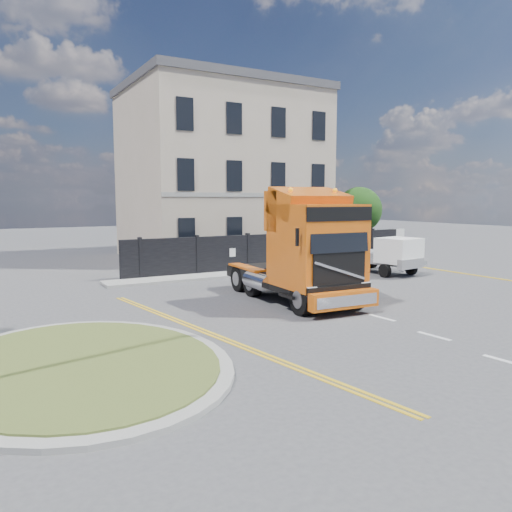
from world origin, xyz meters
TOP-DOWN VIEW (x-y plane):
  - ground at (0.00, 0.00)m, footprint 120.00×120.00m
  - traffic_island at (-7.00, -3.00)m, footprint 6.80×6.80m
  - hoarding_fence at (6.55, 9.00)m, footprint 18.80×0.25m
  - georgian_building at (6.00, 16.50)m, footprint 12.30×10.30m
  - tree at (14.38, 12.10)m, footprint 3.20×3.20m
  - pavement_far at (6.00, 8.10)m, footprint 20.00×1.60m
  - truck at (1.76, 0.30)m, footprint 2.97×7.19m
  - flatbed_pickup at (9.90, 4.19)m, footprint 2.55×4.96m

SIDE VIEW (x-z plane):
  - ground at x=0.00m, z-range 0.00..0.00m
  - pavement_far at x=6.00m, z-range 0.00..0.12m
  - traffic_island at x=-7.00m, z-range 0.00..0.16m
  - hoarding_fence at x=6.55m, z-range 0.00..2.00m
  - flatbed_pickup at x=9.90m, z-range 0.08..2.04m
  - truck at x=1.76m, z-range -0.22..4.02m
  - tree at x=14.38m, z-range 0.65..5.45m
  - georgian_building at x=6.00m, z-range -0.63..12.17m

